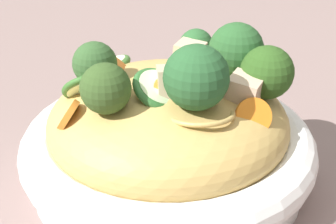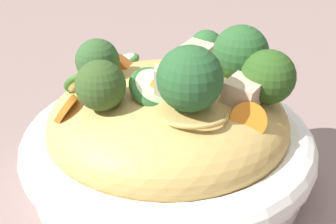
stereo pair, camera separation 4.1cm
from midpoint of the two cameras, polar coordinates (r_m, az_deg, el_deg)
ground_plane at (r=0.44m, az=2.65°, el=-8.01°), size 3.00×3.00×0.00m
serving_bowl at (r=0.43m, az=2.73°, el=-4.83°), size 0.27×0.27×0.06m
noodle_heap at (r=0.41m, az=2.84°, el=-1.10°), size 0.22×0.22×0.08m
broccoli_florets at (r=0.39m, az=6.92°, el=5.44°), size 0.20×0.20×0.08m
carrot_coins at (r=0.38m, az=0.65°, el=1.91°), size 0.11×0.17×0.04m
zucchini_slices at (r=0.42m, az=-3.13°, el=4.37°), size 0.13×0.13×0.05m
chicken_chunks at (r=0.40m, az=8.92°, el=4.07°), size 0.12×0.11×0.04m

